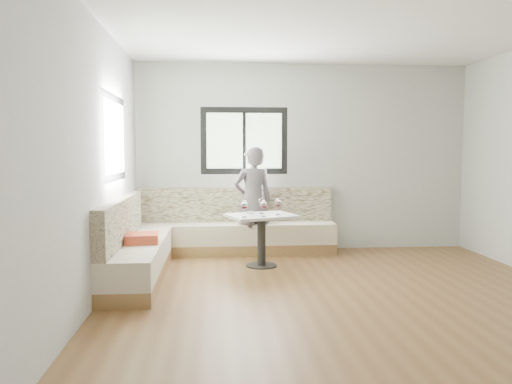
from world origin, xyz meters
TOP-DOWN VIEW (x-y plane):
  - room at (-0.08, 0.08)m, footprint 5.01×5.01m
  - banquette at (-1.59, 1.63)m, footprint 2.90×2.80m
  - table at (-0.74, 1.40)m, footprint 0.98×0.86m
  - person at (-0.80, 2.12)m, footprint 0.64×0.49m
  - olive_ramekin at (-0.89, 1.45)m, footprint 0.09×0.09m
  - wine_glass_a at (-0.98, 1.15)m, footprint 0.09×0.09m
  - wine_glass_b at (-0.74, 1.19)m, footprint 0.09×0.09m
  - wine_glass_c at (-0.54, 1.32)m, footprint 0.09×0.09m
  - wine_glass_d at (-0.73, 1.51)m, footprint 0.09×0.09m

SIDE VIEW (x-z plane):
  - banquette at x=-1.59m, z-range -0.14..0.81m
  - table at x=-0.74m, z-range 0.17..0.85m
  - olive_ramekin at x=-0.89m, z-range 0.68..0.71m
  - person at x=-0.80m, z-range 0.00..1.56m
  - wine_glass_a at x=-0.98m, z-range 0.72..0.93m
  - wine_glass_b at x=-0.74m, z-range 0.72..0.93m
  - wine_glass_c at x=-0.54m, z-range 0.72..0.93m
  - wine_glass_d at x=-0.73m, z-range 0.72..0.93m
  - room at x=-0.08m, z-range 0.01..2.82m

